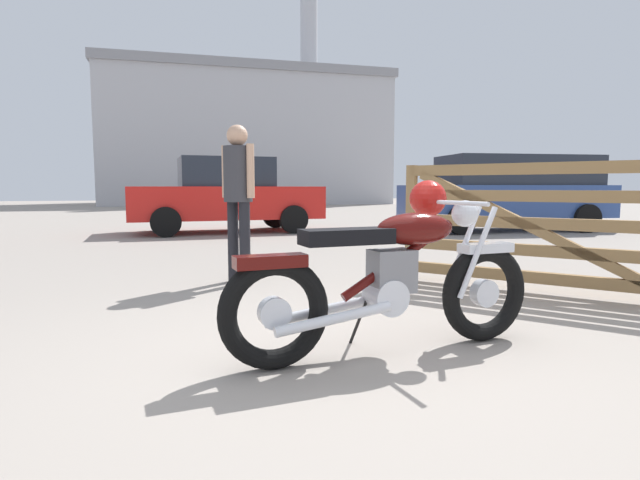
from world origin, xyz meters
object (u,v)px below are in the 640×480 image
at_px(vintage_motorcycle, 394,273).
at_px(bystander, 238,187).
at_px(timber_gate, 558,221).
at_px(red_hatchback_near, 226,195).
at_px(silver_sedan_mid, 509,190).

height_order(vintage_motorcycle, bystander, bystander).
distance_m(timber_gate, red_hatchback_near, 8.12).
xyz_separation_m(timber_gate, bystander, (-2.74, 1.55, 0.32)).
xyz_separation_m(vintage_motorcycle, silver_sedan_mid, (6.54, 7.29, 0.45)).
bearing_deg(vintage_motorcycle, silver_sedan_mid, 44.08).
relative_size(timber_gate, bystander, 1.25).
height_order(vintage_motorcycle, red_hatchback_near, red_hatchback_near).
xyz_separation_m(timber_gate, silver_sedan_mid, (4.34, 6.25, 0.24)).
relative_size(bystander, silver_sedan_mid, 0.34).
relative_size(vintage_motorcycle, timber_gate, 1.00).
bearing_deg(bystander, red_hatchback_near, 49.87).
distance_m(timber_gate, silver_sedan_mid, 7.61).
distance_m(vintage_motorcycle, red_hatchback_near, 8.91).
distance_m(bystander, silver_sedan_mid, 8.50).
xyz_separation_m(timber_gate, red_hatchback_near, (-2.05, 7.85, 0.13)).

